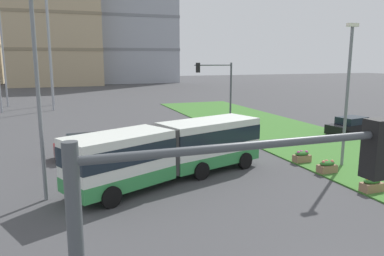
# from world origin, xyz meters

# --- Properties ---
(grass_median) EXTENTS (10.00, 70.00, 0.08)m
(grass_median) POSITION_xyz_m (11.12, 10.00, 0.04)
(grass_median) COLOR #3D752D
(grass_median) RESTS_ON ground_plane
(articulated_bus) EXTENTS (11.85, 6.59, 3.00)m
(articulated_bus) POSITION_xyz_m (-2.05, 12.02, 1.65)
(articulated_bus) COLOR silver
(articulated_bus) RESTS_ON ground
(car_maroon_sedan) EXTENTS (4.52, 2.28, 1.58)m
(car_maroon_sedan) POSITION_xyz_m (-6.04, 18.31, 0.75)
(car_maroon_sedan) COLOR maroon
(car_maroon_sedan) RESTS_ON ground
(car_black_sedan) EXTENTS (4.64, 2.61, 1.58)m
(car_black_sedan) POSITION_xyz_m (16.15, 18.26, 0.75)
(car_black_sedan) COLOR black
(car_black_sedan) RESTS_ON ground
(flower_planter_2) EXTENTS (1.10, 0.56, 0.74)m
(flower_planter_2) POSITION_xyz_m (6.72, 6.63, 0.43)
(flower_planter_2) COLOR #937051
(flower_planter_2) RESTS_ON grass_median
(flower_planter_3) EXTENTS (1.10, 0.56, 0.74)m
(flower_planter_3) POSITION_xyz_m (6.72, 9.89, 0.43)
(flower_planter_3) COLOR #937051
(flower_planter_3) RESTS_ON grass_median
(flower_planter_4) EXTENTS (1.10, 0.56, 0.74)m
(flower_planter_4) POSITION_xyz_m (6.72, 12.26, 0.43)
(flower_planter_4) COLOR #937051
(flower_planter_4) RESTS_ON grass_median
(traffic_light_far_right) EXTENTS (3.42, 0.28, 6.24)m
(traffic_light_far_right) POSITION_xyz_m (5.26, 22.00, 4.25)
(traffic_light_far_right) COLOR #474C51
(traffic_light_far_right) RESTS_ON ground
(streetlight_left) EXTENTS (0.70, 0.28, 9.34)m
(streetlight_left) POSITION_xyz_m (-8.50, 11.13, 5.12)
(streetlight_left) COLOR slate
(streetlight_left) RESTS_ON ground
(streetlight_median) EXTENTS (0.70, 0.28, 8.59)m
(streetlight_median) POSITION_xyz_m (8.62, 10.81, 4.74)
(streetlight_median) COLOR slate
(streetlight_median) RESTS_ON ground
(apartment_tower_centre) EXTENTS (21.98, 19.47, 43.34)m
(apartment_tower_centre) POSITION_xyz_m (13.00, 100.30, 21.69)
(apartment_tower_centre) COLOR #9EA3AD
(apartment_tower_centre) RESTS_ON ground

